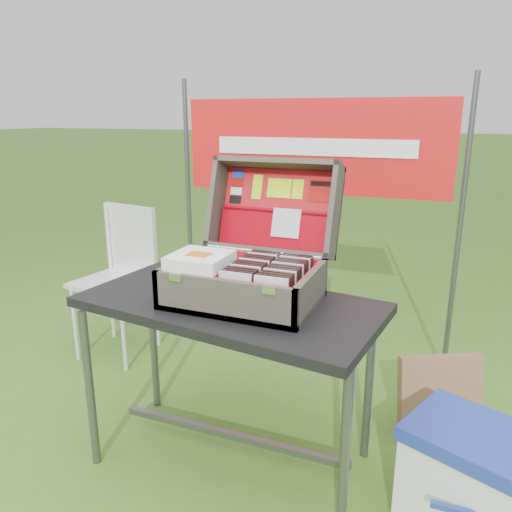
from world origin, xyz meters
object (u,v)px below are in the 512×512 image
at_px(suitcase, 249,235).
at_px(cardboard_box, 440,398).
at_px(table, 231,383).
at_px(chair, 114,284).
at_px(cooler, 473,481).

xyz_separation_m(suitcase, cardboard_box, (0.78, 0.45, -0.82)).
xyz_separation_m(table, chair, (-1.11, 0.67, 0.09)).
xyz_separation_m(table, cooler, (0.98, -0.02, -0.17)).
relative_size(cooler, chair, 0.50).
bearing_deg(table, chair, 156.24).
relative_size(table, chair, 1.30).
height_order(suitcase, cooler, suitcase).
bearing_deg(suitcase, cardboard_box, 29.71).
bearing_deg(suitcase, chair, 152.60).
height_order(chair, cardboard_box, chair).
bearing_deg(cooler, suitcase, -163.13).
xyz_separation_m(cooler, cardboard_box, (-0.14, 0.54, -0.00)).
bearing_deg(chair, table, -21.25).
bearing_deg(cooler, table, -158.83).
height_order(suitcase, chair, suitcase).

